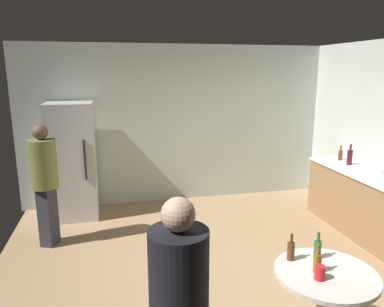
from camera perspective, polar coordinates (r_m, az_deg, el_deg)
ground_plane at (r=4.38m, az=4.91°, el=-19.16°), size 5.20×5.20×0.10m
wall_back at (r=6.33m, az=-2.11°, el=4.57°), size 5.32×0.06×2.70m
refrigerator at (r=5.91m, az=-18.23°, el=-1.13°), size 0.70×0.68×1.80m
kitchen_counter at (r=5.68m, az=25.69°, el=-7.10°), size 0.64×2.05×0.90m
wine_bottle_on_counter at (r=5.87m, az=23.53°, el=-0.49°), size 0.08×0.08×0.31m
beer_bottle_on_counter at (r=6.12m, az=22.27°, el=-0.19°), size 0.06×0.06×0.23m
foreground_table at (r=3.21m, az=20.14°, el=-18.68°), size 0.80×0.80×0.73m
beer_bottle_amber at (r=3.10m, az=19.08°, el=-15.82°), size 0.06×0.06×0.23m
beer_bottle_brown at (r=3.22m, az=15.26°, el=-14.46°), size 0.06×0.06×0.23m
beer_bottle_green at (r=3.31m, az=19.10°, el=-13.93°), size 0.06×0.06×0.23m
plastic_cup_red at (r=3.03m, az=19.42°, el=-17.22°), size 0.08×0.08×0.11m
person_in_olive_shirt at (r=5.03m, az=-22.17°, el=-3.39°), size 0.45×0.45×1.61m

